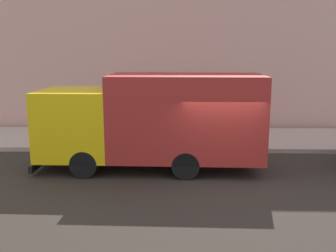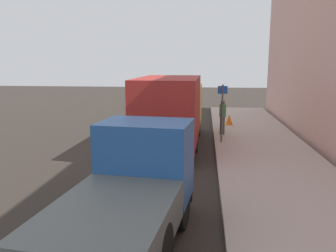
{
  "view_description": "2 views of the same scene",
  "coord_description": "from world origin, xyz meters",
  "views": [
    {
      "loc": [
        -11.88,
        1.39,
        4.04
      ],
      "look_at": [
        1.59,
        1.74,
        1.37
      ],
      "focal_mm": 41.12,
      "sensor_mm": 36.0,
      "label": 1
    },
    {
      "loc": [
        2.51,
        -13.6,
        3.9
      ],
      "look_at": [
        1.02,
        0.18,
        1.31
      ],
      "focal_mm": 36.81,
      "sensor_mm": 36.0,
      "label": 2
    }
  ],
  "objects": [
    {
      "name": "street_sign_post",
      "position": [
        3.31,
        2.44,
        1.76
      ],
      "size": [
        0.44,
        0.08,
        2.69
      ],
      "color": "#4C5156",
      "rests_on": "sidewalk"
    },
    {
      "name": "ground",
      "position": [
        0.0,
        0.0,
        0.0
      ],
      "size": [
        80.0,
        80.0,
        0.0
      ],
      "primitive_type": "plane",
      "color": "#2E2621"
    },
    {
      "name": "large_utility_truck",
      "position": [
        0.97,
        2.18,
        1.74
      ],
      "size": [
        2.68,
        7.64,
        3.24
      ],
      "rotation": [
        0.0,
        0.0,
        -0.02
      ],
      "color": "yellow",
      "rests_on": "ground"
    },
    {
      "name": "building_facade",
      "position": [
        7.72,
        0.0,
        5.01
      ],
      "size": [
        0.5,
        30.0,
        10.02
      ],
      "primitive_type": "cube",
      "color": "#D49F92",
      "rests_on": "ground"
    },
    {
      "name": "traffic_cone_orange",
      "position": [
        3.97,
        6.99,
        0.49
      ],
      "size": [
        0.43,
        0.43,
        0.61
      ],
      "primitive_type": "cone",
      "color": "orange",
      "rests_on": "sidewalk"
    },
    {
      "name": "pedestrian_walking",
      "position": [
        3.42,
        4.15,
        1.15
      ],
      "size": [
        0.45,
        0.45,
        1.82
      ],
      "rotation": [
        0.0,
        0.0,
        0.4
      ],
      "color": "#534D3F",
      "rests_on": "sidewalk"
    },
    {
      "name": "sidewalk",
      "position": [
        5.11,
        0.0,
        0.09
      ],
      "size": [
        4.22,
        30.0,
        0.18
      ],
      "primitive_type": "cube",
      "color": "#B69F95",
      "rests_on": "ground"
    }
  ]
}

